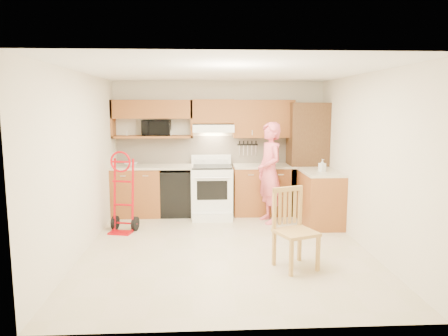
{
  "coord_description": "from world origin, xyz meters",
  "views": [
    {
      "loc": [
        -0.34,
        -5.83,
        2.04
      ],
      "look_at": [
        0.0,
        0.5,
        1.1
      ],
      "focal_mm": 33.66,
      "sensor_mm": 36.0,
      "label": 1
    }
  ],
  "objects": [
    {
      "name": "bowl",
      "position": [
        -1.65,
        1.95,
        0.97
      ],
      "size": [
        0.26,
        0.26,
        0.06
      ],
      "primitive_type": "imported",
      "rotation": [
        0.0,
        0.0,
        -0.13
      ],
      "color": "white",
      "rests_on": "countertop_left"
    },
    {
      "name": "backsplash",
      "position": [
        0.0,
        2.23,
        1.2
      ],
      "size": [
        3.92,
        0.03,
        0.55
      ],
      "primitive_type": "cube",
      "color": "beige",
      "rests_on": "wall_back"
    },
    {
      "name": "upper_cab_left",
      "position": [
        -1.25,
        2.08,
        1.98
      ],
      "size": [
        1.5,
        0.33,
        0.34
      ],
      "primitive_type": "cube",
      "color": "brown",
      "rests_on": "wall_back"
    },
    {
      "name": "countertop_right",
      "position": [
        0.83,
        1.95,
        0.92
      ],
      "size": [
        1.14,
        0.63,
        0.04
      ],
      "primitive_type": "cube",
      "color": "beige",
      "rests_on": "lower_cab_right"
    },
    {
      "name": "dishwasher",
      "position": [
        -0.8,
        1.95,
        0.42
      ],
      "size": [
        0.6,
        0.6,
        0.85
      ],
      "primitive_type": "cube",
      "color": "black",
      "rests_on": "ground"
    },
    {
      "name": "person",
      "position": [
        0.84,
        1.35,
        0.88
      ],
      "size": [
        0.57,
        0.73,
        1.77
      ],
      "primitive_type": "imported",
      "rotation": [
        0.0,
        0.0,
        -1.33
      ],
      "color": "#E15B6A",
      "rests_on": "ground"
    },
    {
      "name": "wall_right",
      "position": [
        2.01,
        0.0,
        1.25
      ],
      "size": [
        0.02,
        4.5,
        2.5
      ],
      "primitive_type": "cube",
      "color": "beige",
      "rests_on": "ground"
    },
    {
      "name": "soap_bottle",
      "position": [
        1.7,
        1.1,
        1.04
      ],
      "size": [
        0.12,
        0.12,
        0.21
      ],
      "primitive_type": "imported",
      "rotation": [
        0.0,
        0.0,
        0.37
      ],
      "color": "white",
      "rests_on": "countertop_return"
    },
    {
      "name": "dining_chair",
      "position": [
        0.84,
        -0.8,
        0.51
      ],
      "size": [
        0.61,
        0.63,
        1.02
      ],
      "primitive_type": null,
      "rotation": [
        0.0,
        0.0,
        0.38
      ],
      "color": "#B28C45",
      "rests_on": "ground"
    },
    {
      "name": "microwave",
      "position": [
        -1.18,
        2.08,
        1.63
      ],
      "size": [
        0.53,
        0.37,
        0.29
      ],
      "primitive_type": "imported",
      "rotation": [
        0.0,
        0.0,
        -0.03
      ],
      "color": "black",
      "rests_on": "upper_shelf_mw"
    },
    {
      "name": "range",
      "position": [
        -0.16,
        1.79,
        0.56
      ],
      "size": [
        0.76,
        0.99,
        1.11
      ],
      "primitive_type": null,
      "color": "white",
      "rests_on": "ground"
    },
    {
      "name": "wall_left",
      "position": [
        -2.01,
        0.0,
        1.25
      ],
      "size": [
        0.02,
        4.5,
        2.5
      ],
      "primitive_type": "cube",
      "color": "beige",
      "rests_on": "ground"
    },
    {
      "name": "countertop_left",
      "position": [
        -1.25,
        1.95,
        0.92
      ],
      "size": [
        1.5,
        0.63,
        0.04
      ],
      "primitive_type": "cube",
      "color": "beige",
      "rests_on": "lower_cab_left"
    },
    {
      "name": "range_hood",
      "position": [
        -0.12,
        2.02,
        1.63
      ],
      "size": [
        0.76,
        0.46,
        0.14
      ],
      "primitive_type": "cube",
      "color": "white",
      "rests_on": "wall_back"
    },
    {
      "name": "upper_shelf_mw",
      "position": [
        -1.25,
        2.08,
        1.47
      ],
      "size": [
        1.5,
        0.33,
        0.04
      ],
      "primitive_type": "cube",
      "color": "brown",
      "rests_on": "wall_back"
    },
    {
      "name": "upper_cab_center",
      "position": [
        -0.12,
        2.08,
        1.94
      ],
      "size": [
        0.76,
        0.33,
        0.44
      ],
      "primitive_type": "cube",
      "color": "brown",
      "rests_on": "wall_back"
    },
    {
      "name": "upper_cab_right",
      "position": [
        0.83,
        2.08,
        1.8
      ],
      "size": [
        1.14,
        0.33,
        0.7
      ],
      "primitive_type": "cube",
      "color": "brown",
      "rests_on": "wall_back"
    },
    {
      "name": "floor",
      "position": [
        0.0,
        0.0,
        -0.01
      ],
      "size": [
        4.0,
        4.5,
        0.02
      ],
      "primitive_type": "cube",
      "color": "#C1B094",
      "rests_on": "ground"
    },
    {
      "name": "cab_return_right",
      "position": [
        1.7,
        1.15,
        0.45
      ],
      "size": [
        0.6,
        1.0,
        0.9
      ],
      "primitive_type": "cube",
      "color": "brown",
      "rests_on": "ground"
    },
    {
      "name": "countertop_return",
      "position": [
        1.7,
        1.15,
        0.92
      ],
      "size": [
        0.63,
        1.0,
        0.04
      ],
      "primitive_type": "cube",
      "color": "beige",
      "rests_on": "cab_return_right"
    },
    {
      "name": "wall_back",
      "position": [
        0.0,
        2.26,
        1.25
      ],
      "size": [
        4.0,
        0.02,
        2.5
      ],
      "primitive_type": "cube",
      "color": "beige",
      "rests_on": "ground"
    },
    {
      "name": "lower_cab_right",
      "position": [
        0.83,
        1.95,
        0.45
      ],
      "size": [
        1.14,
        0.6,
        0.9
      ],
      "primitive_type": "cube",
      "color": "brown",
      "rests_on": "ground"
    },
    {
      "name": "pantry_tall",
      "position": [
        1.65,
        1.95,
        1.05
      ],
      "size": [
        0.7,
        0.6,
        2.1
      ],
      "primitive_type": "cube",
      "color": "#54371D",
      "rests_on": "ground"
    },
    {
      "name": "hand_truck",
      "position": [
        -1.64,
        0.88,
        0.6
      ],
      "size": [
        0.56,
        0.53,
        1.2
      ],
      "primitive_type": null,
      "rotation": [
        0.0,
        0.0,
        -0.23
      ],
      "color": "#B9070E",
      "rests_on": "ground"
    },
    {
      "name": "ceiling",
      "position": [
        0.0,
        0.0,
        2.51
      ],
      "size": [
        4.0,
        4.5,
        0.02
      ],
      "primitive_type": "cube",
      "color": "white",
      "rests_on": "ground"
    },
    {
      "name": "knife_strip",
      "position": [
        0.55,
        2.21,
        1.24
      ],
      "size": [
        0.4,
        0.05,
        0.29
      ],
      "primitive_type": null,
      "color": "black",
      "rests_on": "backsplash"
    },
    {
      "name": "wall_front",
      "position": [
        0.0,
        -2.26,
        1.25
      ],
      "size": [
        4.0,
        0.02,
        2.5
      ],
      "primitive_type": "cube",
      "color": "beige",
      "rests_on": "ground"
    },
    {
      "name": "lower_cab_left",
      "position": [
        -1.55,
        1.95,
        0.45
      ],
      "size": [
        0.9,
        0.6,
        0.9
      ],
      "primitive_type": "cube",
      "color": "brown",
      "rests_on": "ground"
    }
  ]
}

